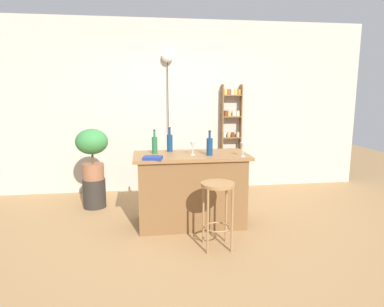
% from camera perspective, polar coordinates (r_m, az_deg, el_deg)
% --- Properties ---
extents(ground, '(12.00, 12.00, 0.00)m').
position_cam_1_polar(ground, '(4.16, 0.41, -13.11)').
color(ground, '#A37A4C').
extents(back_wall, '(6.40, 0.10, 2.80)m').
position_cam_1_polar(back_wall, '(5.76, -2.51, 7.79)').
color(back_wall, '#BCB2A3').
rests_on(back_wall, ground).
extents(kitchen_counter, '(1.40, 0.69, 0.90)m').
position_cam_1_polar(kitchen_counter, '(4.29, -0.19, -5.97)').
color(kitchen_counter, brown).
rests_on(kitchen_counter, ground).
extents(bar_stool, '(0.35, 0.35, 0.72)m').
position_cam_1_polar(bar_stool, '(3.62, 4.30, -7.68)').
color(bar_stool, '#997047').
rests_on(bar_stool, ground).
extents(spice_shelf, '(0.34, 0.14, 1.77)m').
position_cam_1_polar(spice_shelf, '(5.83, 6.56, 2.85)').
color(spice_shelf, brown).
rests_on(spice_shelf, ground).
extents(plant_stool, '(0.32, 0.32, 0.42)m').
position_cam_1_polar(plant_stool, '(5.15, -16.00, -6.38)').
color(plant_stool, '#2D2823').
rests_on(plant_stool, ground).
extents(potted_plant, '(0.45, 0.41, 0.72)m').
position_cam_1_polar(potted_plant, '(5.01, -16.37, 0.77)').
color(potted_plant, '#935B3D').
rests_on(potted_plant, plant_stool).
extents(bottle_soda_blue, '(0.07, 0.07, 0.30)m').
position_cam_1_polar(bottle_soda_blue, '(4.23, -6.27, 1.50)').
color(bottle_soda_blue, '#236638').
rests_on(bottle_soda_blue, kitchen_counter).
extents(bottle_vinegar, '(0.07, 0.07, 0.31)m').
position_cam_1_polar(bottle_vinegar, '(4.36, -3.75, 1.86)').
color(bottle_vinegar, navy).
rests_on(bottle_vinegar, kitchen_counter).
extents(bottle_olive_oil, '(0.07, 0.07, 0.30)m').
position_cam_1_polar(bottle_olive_oil, '(4.09, 2.95, 1.26)').
color(bottle_olive_oil, navy).
rests_on(bottle_olive_oil, kitchen_counter).
extents(wine_glass_left, '(0.07, 0.07, 0.16)m').
position_cam_1_polar(wine_glass_left, '(4.11, 0.14, 1.38)').
color(wine_glass_left, silver).
rests_on(wine_glass_left, kitchen_counter).
extents(wine_glass_center, '(0.07, 0.07, 0.16)m').
position_cam_1_polar(wine_glass_center, '(4.06, 8.53, 1.14)').
color(wine_glass_center, silver).
rests_on(wine_glass_center, kitchen_counter).
extents(cookbook, '(0.24, 0.19, 0.03)m').
position_cam_1_polar(cookbook, '(3.88, -6.58, -0.73)').
color(cookbook, navy).
rests_on(cookbook, kitchen_counter).
extents(pendant_globe_light, '(0.19, 0.19, 2.30)m').
position_cam_1_polar(pendant_globe_light, '(5.65, -4.12, 15.43)').
color(pendant_globe_light, black).
rests_on(pendant_globe_light, ground).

